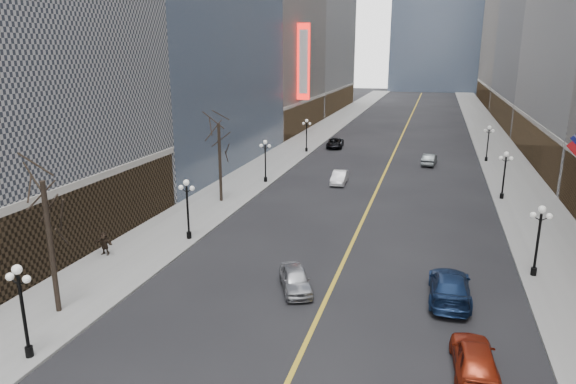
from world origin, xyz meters
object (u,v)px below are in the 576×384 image
Objects in this scene: streetlamp_west_0 at (22,302)px; car_sb_near at (450,286)px; streetlamp_west_1 at (187,203)px; car_sb_far at (429,159)px; streetlamp_west_3 at (307,132)px; streetlamp_east_3 at (488,140)px; car_nb_far at (335,143)px; streetlamp_west_2 at (265,156)px; car_nb_near at (295,279)px; car_sb_mid at (475,358)px; car_nb_mid at (339,177)px; streetlamp_east_2 at (505,170)px; streetlamp_east_1 at (539,233)px.

streetlamp_west_0 is 0.81× the size of car_sb_near.
streetlamp_west_1 reaches higher than car_sb_far.
streetlamp_west_3 reaches higher than car_sb_far.
streetlamp_east_3 is at bearing 56.75° from streetlamp_west_1.
streetlamp_west_1 is at bearing -100.04° from car_nb_far.
streetlamp_west_2 is at bearing -51.51° from car_sb_near.
streetlamp_west_0 is 1.11× the size of car_nb_near.
streetlamp_west_1 is 1.00× the size of streetlamp_west_2.
streetlamp_west_1 reaches higher than car_sb_mid.
car_nb_near is 25.84m from car_nb_mid.
car_nb_near reaches higher than car_nb_mid.
streetlamp_east_2 is 23.23m from car_sb_near.
car_sb_mid is at bearing -109.91° from streetlamp_east_1.
streetlamp_east_1 is 25.64m from car_nb_mid.
streetlamp_west_0 is at bearing 76.43° from car_sb_far.
streetlamp_east_3 is 57.10m from streetlamp_west_0.
car_sb_mid is at bearing -71.37° from car_nb_mid.
car_nb_mid is 0.92× the size of car_sb_mid.
streetlamp_east_3 is 22.74m from car_nb_mid.
car_nb_near is 0.83× the size of car_nb_far.
streetlamp_east_2 is 1.00× the size of streetlamp_west_2.
streetlamp_east_3 is 40.94m from car_sb_near.
streetlamp_east_3 is at bearing -146.00° from car_sb_far.
car_sb_mid is (-4.18, -47.53, -2.14)m from streetlamp_east_3.
streetlamp_west_2 is 22.02m from car_sb_far.
streetlamp_west_0 is at bearing -124.77° from streetlamp_east_2.
streetlamp_east_1 and streetlamp_west_2 have the same top height.
car_nb_near is at bearing 85.26° from car_sb_far.
streetlamp_east_1 is 1.00× the size of streetlamp_west_1.
streetlamp_west_3 is at bearing 180.00° from streetlamp_east_3.
car_nb_far is (-6.67, 46.51, -0.01)m from car_nb_near.
streetlamp_west_1 is 11.60m from car_nb_near.
streetlamp_east_1 is 1.11× the size of car_nb_near.
streetlamp_east_2 is 1.11× the size of car_nb_near.
streetlamp_west_3 is at bearing 90.00° from streetlamp_west_2.
car_nb_mid is 0.84× the size of car_nb_far.
streetlamp_east_3 is 29.68m from streetlamp_west_2.
streetlamp_east_3 and streetlamp_west_0 have the same top height.
car_sb_near is at bearing 98.34° from car_sb_far.
car_sb_far is (16.66, -3.77, -2.20)m from streetlamp_west_3.
car_sb_mid is at bearing -78.32° from car_nb_far.
streetlamp_east_1 is at bearing 0.00° from streetlamp_west_1.
streetlamp_west_2 is at bearing 180.00° from streetlamp_east_2.
streetlamp_west_0 and streetlamp_west_3 have the same top height.
streetlamp_west_0 is at bearing -90.00° from streetlamp_west_1.
car_nb_mid is at bearing 77.99° from streetlamp_west_0.
streetlamp_west_0 is 1.00× the size of streetlamp_west_3.
streetlamp_west_1 is at bearing -90.00° from streetlamp_west_2.
car_nb_far is (-20.47, 22.71, -2.22)m from streetlamp_east_2.
streetlamp_east_2 and streetlamp_west_2 have the same top height.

